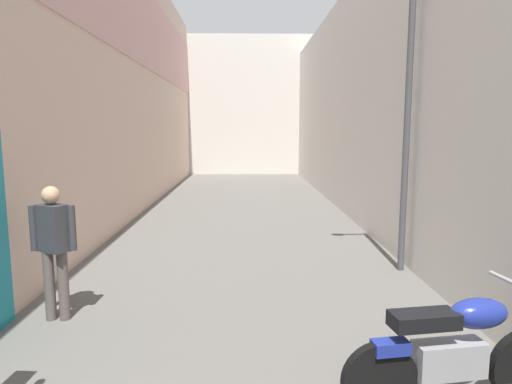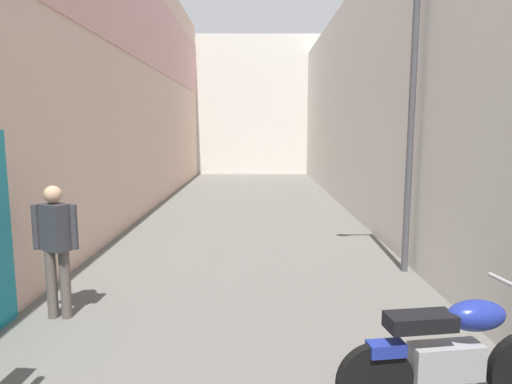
# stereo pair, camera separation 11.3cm
# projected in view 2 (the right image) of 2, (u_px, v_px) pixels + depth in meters

# --- Properties ---
(ground_plane) EXTENTS (38.99, 38.99, 0.00)m
(ground_plane) POSITION_uv_depth(u_px,v_px,m) (244.00, 244.00, 8.64)
(ground_plane) COLOR #66635E
(building_left) EXTENTS (0.45, 22.99, 6.94)m
(building_left) POSITION_uv_depth(u_px,v_px,m) (118.00, 70.00, 10.07)
(building_left) COLOR beige
(building_left) RESTS_ON ground
(building_right) EXTENTS (0.45, 22.99, 5.76)m
(building_right) POSITION_uv_depth(u_px,v_px,m) (372.00, 99.00, 10.22)
(building_right) COLOR silver
(building_right) RESTS_ON ground
(building_far_end) EXTENTS (8.35, 2.00, 6.64)m
(building_far_end) POSITION_uv_depth(u_px,v_px,m) (250.00, 106.00, 22.52)
(building_far_end) COLOR beige
(building_far_end) RESTS_ON ground
(motorcycle_fourth) EXTENTS (1.84, 0.58, 1.04)m
(motorcycle_fourth) POSITION_uv_depth(u_px,v_px,m) (452.00, 351.00, 3.48)
(motorcycle_fourth) COLOR black
(motorcycle_fourth) RESTS_ON ground
(pedestrian_further_down) EXTENTS (0.52, 0.34, 1.57)m
(pedestrian_further_down) POSITION_uv_depth(u_px,v_px,m) (54.00, 242.00, 5.16)
(pedestrian_further_down) COLOR #564C47
(pedestrian_further_down) RESTS_ON ground
(street_lamp) EXTENTS (0.79, 0.18, 4.38)m
(street_lamp) POSITION_uv_depth(u_px,v_px,m) (404.00, 103.00, 6.67)
(street_lamp) COLOR #47474C
(street_lamp) RESTS_ON ground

